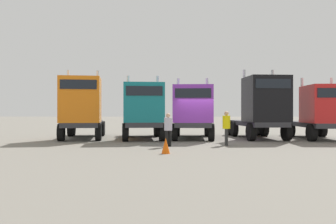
# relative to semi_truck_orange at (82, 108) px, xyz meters

# --- Properties ---
(ground) EXTENTS (200.00, 200.00, 0.00)m
(ground) POSITION_rel_semi_truck_orange_xyz_m (7.39, -1.13, -2.01)
(ground) COLOR slate
(semi_truck_orange) EXTENTS (3.65, 6.64, 4.49)m
(semi_truck_orange) POSITION_rel_semi_truck_orange_xyz_m (0.00, 0.00, 0.00)
(semi_truck_orange) COLOR #333338
(semi_truck_orange) RESTS_ON ground
(semi_truck_teal) EXTENTS (3.43, 6.39, 4.10)m
(semi_truck_teal) POSITION_rel_semi_truck_orange_xyz_m (3.94, -0.05, -0.19)
(semi_truck_teal) COLOR #333338
(semi_truck_teal) RESTS_ON ground
(semi_truck_purple) EXTENTS (2.64, 6.26, 3.98)m
(semi_truck_purple) POSITION_rel_semi_truck_orange_xyz_m (7.07, 0.40, -0.22)
(semi_truck_purple) COLOR #333338
(semi_truck_purple) RESTS_ON ground
(semi_truck_black) EXTENTS (3.23, 6.48, 4.54)m
(semi_truck_black) POSITION_rel_semi_truck_orange_xyz_m (11.50, 0.53, 0.04)
(semi_truck_black) COLOR #333338
(semi_truck_black) RESTS_ON ground
(semi_truck_red) EXTENTS (2.64, 6.19, 3.98)m
(semi_truck_red) POSITION_rel_semi_truck_orange_xyz_m (15.18, 0.42, -0.22)
(semi_truck_red) COLOR #333338
(semi_truck_red) RESTS_ON ground
(visitor_in_hivis) EXTENTS (0.46, 0.46, 1.80)m
(visitor_in_hivis) POSITION_rel_semi_truck_orange_xyz_m (8.75, -3.34, -0.97)
(visitor_in_hivis) COLOR #2B2B2B
(visitor_in_hivis) RESTS_ON ground
(visitor_with_camera) EXTENTS (0.55, 0.55, 1.69)m
(visitor_with_camera) POSITION_rel_semi_truck_orange_xyz_m (5.71, -4.27, -1.03)
(visitor_with_camera) COLOR black
(visitor_with_camera) RESTS_ON ground
(traffic_cone_near) EXTENTS (0.36, 0.36, 0.67)m
(traffic_cone_near) POSITION_rel_semi_truck_orange_xyz_m (5.75, -7.08, -1.67)
(traffic_cone_near) COLOR #F2590C
(traffic_cone_near) RESTS_ON ground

